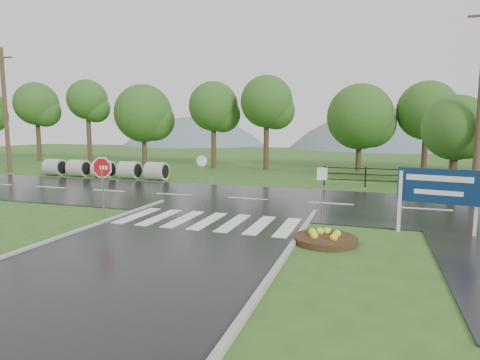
% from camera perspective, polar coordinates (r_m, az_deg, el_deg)
% --- Properties ---
extents(ground, '(120.00, 120.00, 0.00)m').
position_cam_1_polar(ground, '(10.73, -15.19, -11.82)').
color(ground, '#305B1E').
rests_on(ground, ground).
extents(main_road, '(90.00, 8.00, 0.04)m').
position_cam_1_polar(main_road, '(19.58, 1.09, -2.78)').
color(main_road, black).
rests_on(main_road, ground).
extents(walkway, '(2.20, 11.00, 0.04)m').
position_cam_1_polar(walkway, '(13.20, 30.26, -8.92)').
color(walkway, '#242427').
rests_on(walkway, ground).
extents(crosswalk, '(6.50, 2.80, 0.02)m').
position_cam_1_polar(crosswalk, '(14.96, -4.58, -5.81)').
color(crosswalk, silver).
rests_on(crosswalk, ground).
extents(fence_west, '(9.58, 0.08, 1.20)m').
position_cam_1_polar(fence_west, '(24.66, 22.94, 0.46)').
color(fence_west, black).
rests_on(fence_west, ground).
extents(hills, '(102.00, 48.00, 48.00)m').
position_cam_1_polar(hills, '(75.87, 16.10, -7.30)').
color(hills, slate).
rests_on(hills, ground).
extents(treeline, '(83.20, 5.20, 10.00)m').
position_cam_1_polar(treeline, '(32.93, 9.96, 1.31)').
color(treeline, '#29581B').
rests_on(treeline, ground).
extents(culvert_pipes, '(9.70, 1.20, 1.20)m').
position_cam_1_polar(culvert_pipes, '(29.51, -18.85, 1.48)').
color(culvert_pipes, '#9E9B93').
rests_on(culvert_pipes, ground).
extents(stop_sign, '(1.12, 0.12, 2.52)m').
position_cam_1_polar(stop_sign, '(16.33, -19.01, 1.01)').
color(stop_sign, '#939399').
rests_on(stop_sign, ground).
extents(estate_billboard, '(2.45, 0.55, 2.17)m').
position_cam_1_polar(estate_billboard, '(14.51, 26.34, -1.23)').
color(estate_billboard, silver).
rests_on(estate_billboard, ground).
extents(flower_bed, '(1.93, 1.93, 0.39)m').
position_cam_1_polar(flower_bed, '(12.61, 12.08, -8.10)').
color(flower_bed, '#332111').
rests_on(flower_bed, ground).
extents(reg_sign_small, '(0.40, 0.13, 1.87)m').
position_cam_1_polar(reg_sign_small, '(16.69, 11.58, -0.05)').
color(reg_sign_small, '#939399').
rests_on(reg_sign_small, ground).
extents(reg_sign_round, '(0.50, 0.12, 2.19)m').
position_cam_1_polar(reg_sign_round, '(18.92, -5.42, 1.07)').
color(reg_sign_round, '#939399').
rests_on(reg_sign_round, ground).
extents(utility_pole_west, '(1.67, 0.43, 9.44)m').
position_cam_1_polar(utility_pole_west, '(35.93, -30.40, 8.57)').
color(utility_pole_west, '#473523').
rests_on(utility_pole_west, ground).
extents(entrance_tree_left, '(3.75, 3.75, 5.35)m').
position_cam_1_polar(entrance_tree_left, '(26.30, 28.34, 6.53)').
color(entrance_tree_left, '#3D2B1C').
rests_on(entrance_tree_left, ground).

